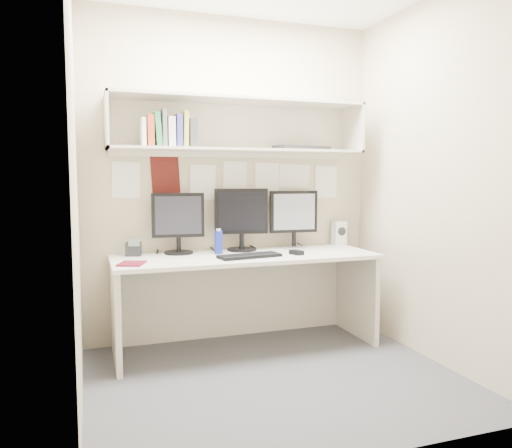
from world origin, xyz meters
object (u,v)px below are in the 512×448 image
object	(u,v)px
desk_phone	(134,249)
monitor_left	(178,221)
desk	(246,301)
keyboard	(249,256)
monitor_right	(294,217)
monitor_center	(241,217)
maroon_notebook	(132,264)
speaker	(339,233)

from	to	relation	value
desk_phone	monitor_left	bearing A→B (deg)	13.95
desk	keyboard	size ratio (longest dim) A/B	4.30
desk	monitor_right	world-z (taller)	monitor_right
monitor_right	monitor_center	bearing A→B (deg)	-176.72
keyboard	maroon_notebook	bearing A→B (deg)	172.80
speaker	maroon_notebook	size ratio (longest dim) A/B	1.05
speaker	maroon_notebook	distance (m)	1.86
monitor_left	keyboard	bearing A→B (deg)	-31.65
desk_phone	monitor_center	bearing A→B (deg)	13.58
speaker	maroon_notebook	xyz separation A→B (m)	(-1.80, -0.43, -0.10)
monitor_left	keyboard	distance (m)	0.63
desk_phone	desk	bearing A→B (deg)	-1.43
monitor_center	desk_phone	bearing A→B (deg)	-168.41
speaker	monitor_right	bearing A→B (deg)	-173.09
monitor_right	desk_phone	bearing A→B (deg)	-176.58
monitor_left	maroon_notebook	xyz separation A→B (m)	(-0.39, -0.38, -0.25)
monitor_center	desk_phone	distance (m)	0.88
monitor_right	maroon_notebook	xyz separation A→B (m)	(-1.36, -0.38, -0.25)
keyboard	maroon_notebook	distance (m)	0.85
desk	maroon_notebook	xyz separation A→B (m)	(-0.86, -0.16, 0.37)
desk	maroon_notebook	distance (m)	0.95
desk	keyboard	distance (m)	0.40
keyboard	desk_phone	xyz separation A→B (m)	(-0.80, 0.36, 0.04)
speaker	monitor_center	bearing A→B (deg)	-175.87
monitor_left	keyboard	xyz separation A→B (m)	(0.46, -0.36, -0.24)
monitor_left	desk_phone	bearing A→B (deg)	-173.02
speaker	maroon_notebook	world-z (taller)	speaker
desk	monitor_center	distance (m)	0.67
monitor_center	keyboard	xyz separation A→B (m)	(-0.05, -0.36, -0.26)
speaker	monitor_left	bearing A→B (deg)	-176.87
speaker	desk_phone	size ratio (longest dim) A/B	1.54
desk	maroon_notebook	size ratio (longest dim) A/B	10.13
desk	monitor_right	bearing A→B (deg)	24.05
maroon_notebook	keyboard	bearing A→B (deg)	22.09
monitor_center	maroon_notebook	bearing A→B (deg)	-145.63
speaker	desk_phone	xyz separation A→B (m)	(-1.76, -0.05, -0.05)
monitor_center	keyboard	world-z (taller)	monitor_center
speaker	desk_phone	distance (m)	1.76
monitor_left	speaker	size ratio (longest dim) A/B	2.27
monitor_left	maroon_notebook	bearing A→B (deg)	-129.04
speaker	keyboard	bearing A→B (deg)	-155.68
monitor_right	speaker	xyz separation A→B (m)	(0.45, 0.04, -0.16)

